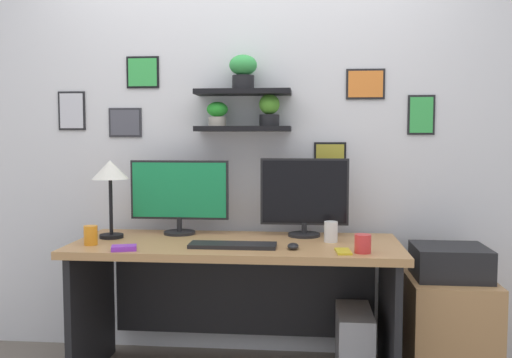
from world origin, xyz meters
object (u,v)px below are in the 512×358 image
at_px(monitor_right, 304,196).
at_px(cell_phone, 343,251).
at_px(water_cup, 331,232).
at_px(desk_lamp, 110,176).
at_px(drawer_cabinet, 448,329).
at_px(coffee_mug, 363,244).
at_px(scissors_tray, 124,248).
at_px(computer_tower_right, 354,347).
at_px(monitor_left, 179,194).
at_px(desk, 238,278).
at_px(pen_cup, 91,235).
at_px(keyboard, 233,245).
at_px(computer_mouse, 293,246).
at_px(printer, 450,262).

distance_m(monitor_right, cell_phone, 0.52).
bearing_deg(water_cup, cell_phone, -79.32).
xyz_separation_m(desk_lamp, drawer_cabinet, (1.84, 0.05, -0.82)).
distance_m(coffee_mug, scissors_tray, 1.17).
distance_m(cell_phone, computer_tower_right, 0.60).
bearing_deg(monitor_left, coffee_mug, -23.58).
relative_size(desk, monitor_right, 3.51).
bearing_deg(scissors_tray, cell_phone, 2.86).
relative_size(pen_cup, computer_tower_right, 0.25).
bearing_deg(keyboard, monitor_right, 45.26).
relative_size(desk, pen_cup, 17.27).
xyz_separation_m(coffee_mug, water_cup, (-0.14, 0.27, 0.01)).
relative_size(keyboard, coffee_mug, 4.89).
bearing_deg(scissors_tray, computer_mouse, 7.45).
xyz_separation_m(pen_cup, drawer_cabinet, (1.87, 0.26, -0.52)).
xyz_separation_m(computer_mouse, pen_cup, (-1.04, 0.01, 0.04)).
relative_size(desk_lamp, coffee_mug, 4.77).
distance_m(desk_lamp, cell_phone, 1.33).
distance_m(coffee_mug, water_cup, 0.30).
relative_size(monitor_right, coffee_mug, 5.47).
bearing_deg(printer, monitor_right, 171.97).
relative_size(monitor_left, pen_cup, 5.66).
xyz_separation_m(desk, keyboard, (0.00, -0.20, 0.22)).
bearing_deg(coffee_mug, computer_tower_right, 93.93).
bearing_deg(desk, drawer_cabinet, 2.60).
relative_size(desk_lamp, computer_tower_right, 1.07).
relative_size(desk, computer_tower_right, 4.32).
bearing_deg(monitor_left, desk, -24.30).
bearing_deg(scissors_tray, water_cup, 17.27).
bearing_deg(keyboard, water_cup, 20.85).
height_order(coffee_mug, water_cup, water_cup).
bearing_deg(cell_phone, desk_lamp, 163.66).
height_order(drawer_cabinet, printer, printer).
height_order(desk_lamp, drawer_cabinet, desk_lamp).
bearing_deg(coffee_mug, cell_phone, 178.22).
bearing_deg(computer_mouse, desk_lamp, 167.91).
height_order(desk_lamp, water_cup, desk_lamp).
relative_size(scissors_tray, water_cup, 1.09).
bearing_deg(monitor_right, drawer_cabinet, -8.03).
distance_m(desk_lamp, coffee_mug, 1.41).
distance_m(keyboard, printer, 1.16).
bearing_deg(desk_lamp, desk, 0.10).
bearing_deg(scissors_tray, monitor_left, 71.17).
bearing_deg(water_cup, desk_lamp, 179.69).
height_order(monitor_left, scissors_tray, monitor_left).
bearing_deg(monitor_right, keyboard, -134.74).
height_order(keyboard, scissors_tray, scissors_tray).
height_order(water_cup, drawer_cabinet, water_cup).
bearing_deg(monitor_left, cell_phone, -25.54).
xyz_separation_m(computer_mouse, scissors_tray, (-0.83, -0.11, -0.00)).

